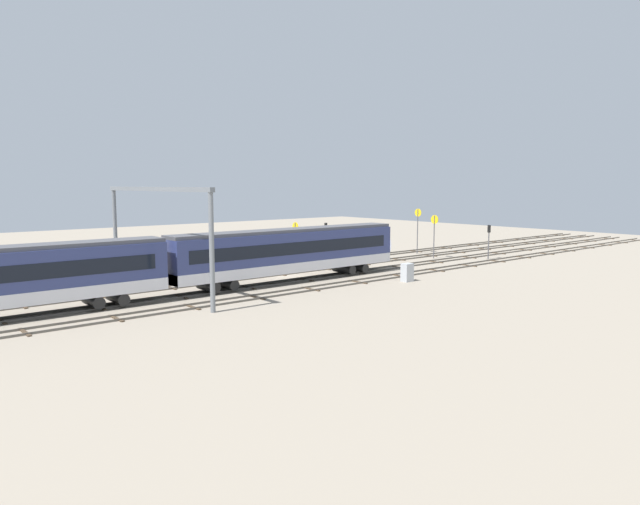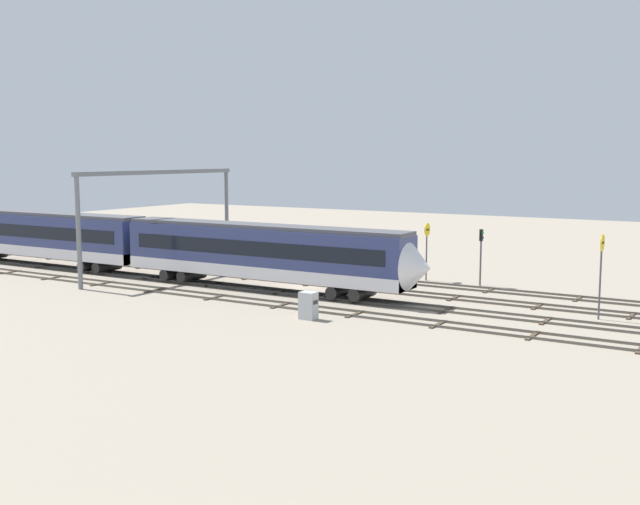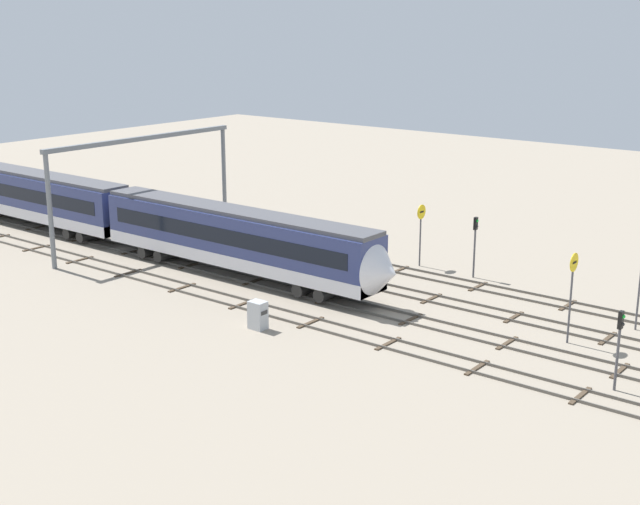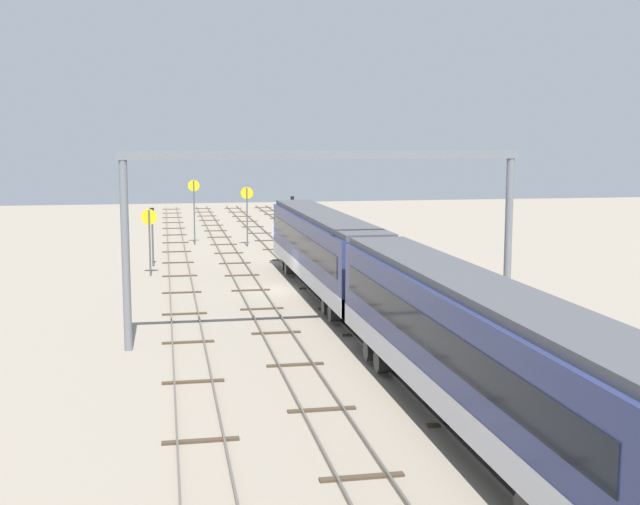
% 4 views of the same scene
% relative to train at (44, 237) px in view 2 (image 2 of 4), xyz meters
% --- Properties ---
extents(ground_plane, '(151.65, 151.65, 0.00)m').
position_rel_train_xyz_m(ground_plane, '(26.02, 2.13, -2.66)').
color(ground_plane, gray).
extents(track_near_foreground, '(135.65, 2.40, 0.16)m').
position_rel_train_xyz_m(track_near_foreground, '(26.02, -4.26, -2.59)').
color(track_near_foreground, '#59544C').
rests_on(track_near_foreground, ground).
extents(track_with_train, '(135.65, 2.40, 0.16)m').
position_rel_train_xyz_m(track_with_train, '(26.02, -0.00, -2.59)').
color(track_with_train, '#59544C').
rests_on(track_with_train, ground).
extents(track_middle, '(135.65, 2.40, 0.16)m').
position_rel_train_xyz_m(track_middle, '(26.02, 4.26, -2.59)').
color(track_middle, '#59544C').
rests_on(track_middle, ground).
extents(track_second_far, '(135.65, 2.40, 0.16)m').
position_rel_train_xyz_m(track_second_far, '(26.02, 8.52, -2.59)').
color(track_second_far, '#59544C').
rests_on(track_second_far, ground).
extents(train, '(75.20, 3.24, 4.80)m').
position_rel_train_xyz_m(train, '(0.00, 0.00, 0.00)').
color(train, navy).
rests_on(train, ground).
extents(overhead_gantry, '(0.40, 18.51, 8.82)m').
position_rel_train_xyz_m(overhead_gantry, '(12.23, 2.22, 3.97)').
color(overhead_gantry, slate).
rests_on(overhead_gantry, ground).
extents(speed_sign_mid_trackside, '(0.14, 1.08, 4.66)m').
position_rel_train_xyz_m(speed_sign_mid_trackside, '(33.01, 10.51, 0.51)').
color(speed_sign_mid_trackside, '#4C4C51').
rests_on(speed_sign_mid_trackside, ground).
extents(speed_sign_far_trackside, '(0.14, 1.08, 5.30)m').
position_rel_train_xyz_m(speed_sign_far_trackside, '(48.03, 2.26, 0.91)').
color(speed_sign_far_trackside, '#4C4C51').
rests_on(speed_sign_far_trackside, ground).
extents(signal_light_trackside_approach, '(0.31, 0.32, 4.40)m').
position_rel_train_xyz_m(signal_light_trackside_approach, '(37.58, 10.37, 0.23)').
color(signal_light_trackside_approach, '#4C4C51').
rests_on(signal_light_trackside_approach, ground).
extents(relay_cabinet, '(1.03, 0.78, 1.70)m').
position_rel_train_xyz_m(relay_cabinet, '(32.65, -6.93, -1.80)').
color(relay_cabinet, '#B2B7BC').
rests_on(relay_cabinet, ground).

